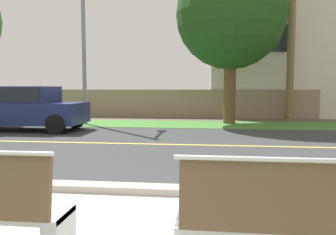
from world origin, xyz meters
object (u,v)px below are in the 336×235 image
at_px(bench_right, 300,225).
at_px(streetlamp, 85,18).
at_px(shade_tree_left, 235,5).
at_px(car_navy_near, 22,106).

height_order(bench_right, streetlamp, streetlamp).
bearing_deg(streetlamp, shade_tree_left, 6.63).
distance_m(bench_right, streetlamp, 13.00).
bearing_deg(shade_tree_left, streetlamp, -173.37).
bearing_deg(streetlamp, bench_right, -62.51).
distance_m(car_navy_near, streetlamp, 4.44).
relative_size(bench_right, streetlamp, 0.25).
bearing_deg(bench_right, streetlamp, 117.49).
bearing_deg(bench_right, shade_tree_left, 88.64).
relative_size(streetlamp, shade_tree_left, 1.02).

